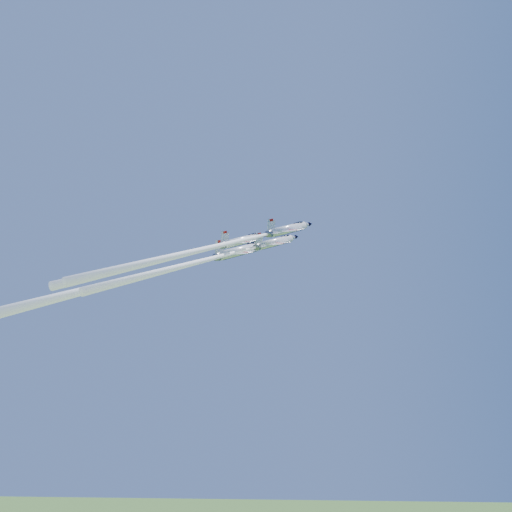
# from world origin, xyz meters

# --- Properties ---
(jet_lead) EXTENTS (26.27, 32.94, 39.06)m
(jet_lead) POSITION_xyz_m (-7.48, -11.05, 89.89)
(jet_lead) COLOR silver
(jet_left) EXTENTS (31.69, 39.67, 46.55)m
(jet_left) POSITION_xyz_m (-17.89, -8.98, 88.06)
(jet_left) COLOR silver
(jet_right) EXTENTS (27.75, 34.93, 42.20)m
(jet_right) POSITION_xyz_m (-5.54, -18.27, 90.30)
(jet_right) COLOR silver
(jet_slot) EXTENTS (24.34, 30.38, 35.08)m
(jet_slot) POSITION_xyz_m (-12.94, -15.44, 89.45)
(jet_slot) COLOR silver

